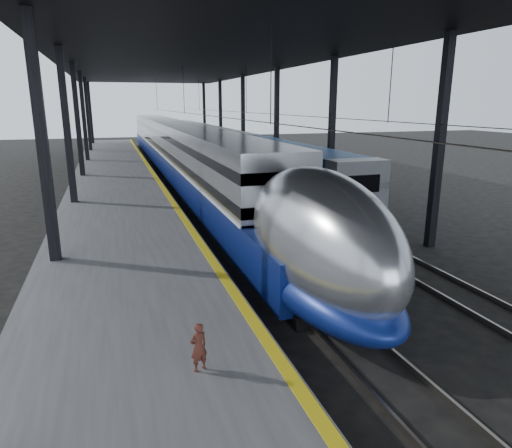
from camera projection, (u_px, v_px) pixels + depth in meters
name	position (u px, v px, depth m)	size (l,w,h in m)	color
ground	(261.00, 327.00, 13.05)	(160.00, 160.00, 0.00)	black
platform	(117.00, 192.00, 30.31)	(6.00, 80.00, 1.00)	#4C4C4F
yellow_strip	(159.00, 182.00, 31.00)	(0.30, 80.00, 0.01)	gold
rails	(233.00, 191.00, 32.77)	(6.52, 80.00, 0.16)	slate
canopy	(193.00, 57.00, 29.69)	(18.00, 75.00, 9.47)	black
tgv_train	(180.00, 153.00, 39.03)	(3.17, 65.20, 4.54)	#AAACB2
second_train	(222.00, 148.00, 45.79)	(2.70, 56.05, 3.72)	navy
child	(199.00, 347.00, 9.05)	(0.37, 0.25, 1.03)	#482018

